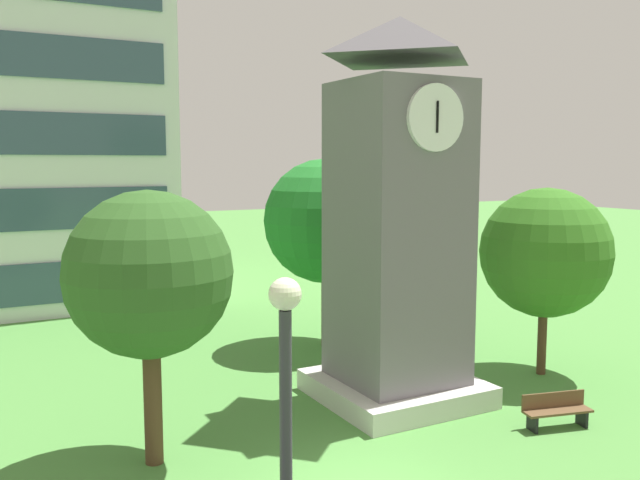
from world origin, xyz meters
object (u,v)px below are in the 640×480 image
Objects in this scene: tree_streetside at (325,221)px; clock_tower at (397,233)px; park_bench at (556,410)px; street_lamp at (286,464)px; tree_by_building at (545,253)px; tree_near_tower at (149,275)px.

clock_tower is at bearing -98.95° from tree_streetside.
clock_tower is 6.21m from park_bench.
tree_streetside is at bearing 81.05° from clock_tower.
clock_tower reaches higher than street_lamp.
street_lamp is (-10.18, -5.35, 3.00)m from park_bench.
tree_by_building is (5.44, -0.34, -0.86)m from clock_tower.
tree_near_tower is at bearing -172.96° from clock_tower.
tree_streetside is 10.61m from tree_near_tower.
clock_tower is 1.79× the size of tree_by_building.
street_lamp is 0.80× the size of tree_streetside.
clock_tower is 5.75× the size of park_bench.
tree_by_building is at bearing 33.50° from street_lamp.
tree_by_building reaches higher than park_bench.
tree_near_tower is at bearing 86.03° from street_lamp.
street_lamp is 0.90× the size of tree_near_tower.
tree_near_tower is (-7.21, -0.89, -0.49)m from clock_tower.
tree_near_tower is at bearing 163.52° from park_bench.
tree_by_building is (12.65, 0.55, -0.37)m from tree_near_tower.
street_lamp is 8.26m from tree_near_tower.
clock_tower is at bearing 49.44° from street_lamp.
clock_tower is at bearing 122.75° from park_bench.
park_bench is 0.30× the size of tree_near_tower.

